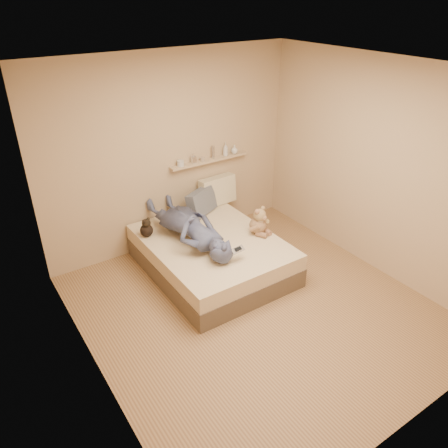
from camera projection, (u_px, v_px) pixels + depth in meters
room at (260, 206)px, 4.37m from camera, size 3.80×3.80×3.80m
bed at (212, 255)px, 5.56m from camera, size 1.50×1.90×0.45m
game_console at (238, 250)px, 4.97m from camera, size 0.17×0.09×0.06m
teddy_bear at (259, 223)px, 5.52m from camera, size 0.30×0.30×0.37m
dark_plush at (146, 229)px, 5.48m from camera, size 0.16×0.16×0.25m
pillow_cream at (217, 191)px, 6.27m from camera, size 0.56×0.23×0.41m
pillow_grey at (202, 202)px, 6.01m from camera, size 0.54×0.41×0.36m
person at (189, 226)px, 5.37m from camera, size 0.64×1.58×0.37m
wall_shelf at (209, 160)px, 6.07m from camera, size 1.20×0.12×0.03m
shelf_bottles at (214, 154)px, 6.07m from camera, size 0.99×0.13×0.19m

